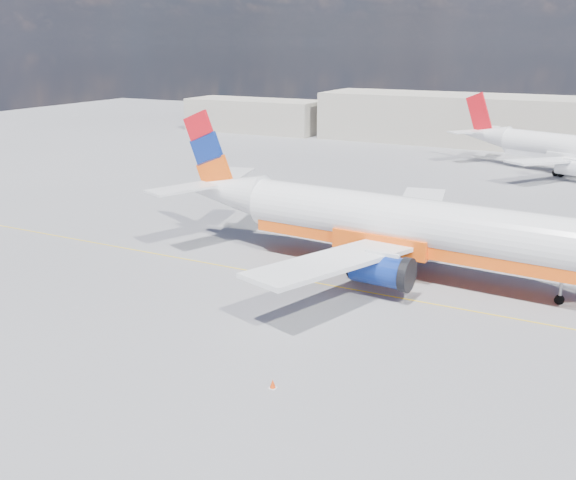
% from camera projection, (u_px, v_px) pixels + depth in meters
% --- Properties ---
extents(ground, '(240.00, 240.00, 0.00)m').
position_uv_depth(ground, '(297.00, 297.00, 43.11)').
color(ground, slate).
rests_on(ground, ground).
extents(taxi_line, '(70.00, 0.15, 0.01)m').
position_uv_depth(taxi_line, '(316.00, 283.00, 45.65)').
color(taxi_line, yellow).
rests_on(taxi_line, ground).
extents(terminal_main, '(70.00, 14.00, 8.00)m').
position_uv_depth(terminal_main, '(532.00, 123.00, 103.44)').
color(terminal_main, beige).
rests_on(terminal_main, ground).
extents(terminal_annex, '(26.00, 10.00, 6.00)m').
position_uv_depth(terminal_annex, '(255.00, 115.00, 123.07)').
color(terminal_annex, beige).
rests_on(terminal_annex, ground).
extents(main_jet, '(36.83, 29.06, 11.16)m').
position_uv_depth(main_jet, '(388.00, 223.00, 46.88)').
color(main_jet, white).
rests_on(main_jet, ground).
extents(traffic_cone, '(0.35, 0.35, 0.49)m').
position_uv_depth(traffic_cone, '(273.00, 384.00, 31.68)').
color(traffic_cone, white).
rests_on(traffic_cone, ground).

